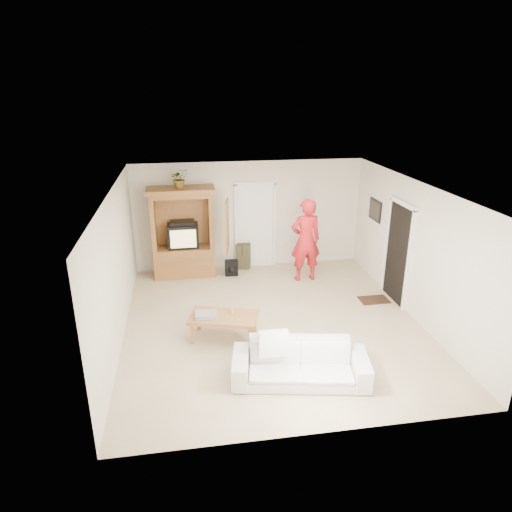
{
  "coord_description": "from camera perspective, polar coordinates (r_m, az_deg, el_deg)",
  "views": [
    {
      "loc": [
        -1.55,
        -7.55,
        4.26
      ],
      "look_at": [
        -0.22,
        0.6,
        1.15
      ],
      "focal_mm": 32.0,
      "sensor_mm": 36.0,
      "label": 1
    }
  ],
  "objects": [
    {
      "name": "sofa",
      "position": [
        7.13,
        5.55,
        -13.18
      ],
      "size": [
        2.17,
        1.17,
        0.6
      ],
      "primitive_type": "imported",
      "rotation": [
        0.0,
        0.0,
        -0.18
      ],
      "color": "silver",
      "rests_on": "floor"
    },
    {
      "name": "door_back",
      "position": [
        11.14,
        -0.09,
        3.73
      ],
      "size": [
        0.85,
        0.05,
        2.04
      ],
      "primitive_type": "cube",
      "color": "white",
      "rests_on": "floor"
    },
    {
      "name": "doorway_right",
      "position": [
        9.75,
        17.33,
        0.27
      ],
      "size": [
        0.05,
        0.9,
        2.04
      ],
      "primitive_type": "cube",
      "color": "black",
      "rests_on": "floor"
    },
    {
      "name": "ceiling",
      "position": [
        7.88,
        2.3,
        8.47
      ],
      "size": [
        6.0,
        6.0,
        0.0
      ],
      "primitive_type": "plane",
      "rotation": [
        3.14,
        0.0,
        0.0
      ],
      "color": "white",
      "rests_on": "floor"
    },
    {
      "name": "wall_right",
      "position": [
        9.18,
        19.26,
        0.62
      ],
      "size": [
        0.0,
        6.0,
        6.0
      ],
      "primitive_type": "plane",
      "rotation": [
        1.57,
        0.0,
        -1.57
      ],
      "color": "silver",
      "rests_on": "floor"
    },
    {
      "name": "doormat",
      "position": [
        9.96,
        14.51,
        -5.32
      ],
      "size": [
        0.6,
        0.4,
        0.02
      ],
      "primitive_type": "cube",
      "color": "#382316",
      "rests_on": "floor"
    },
    {
      "name": "framed_picture",
      "position": [
        10.71,
        14.68,
        5.58
      ],
      "size": [
        0.03,
        0.6,
        0.48
      ],
      "primitive_type": "cube",
      "color": "black",
      "rests_on": "wall_right"
    },
    {
      "name": "man",
      "position": [
        10.38,
        6.23,
        1.98
      ],
      "size": [
        0.72,
        0.5,
        1.92
      ],
      "primitive_type": "imported",
      "rotation": [
        0.0,
        0.0,
        3.2
      ],
      "color": "red",
      "rests_on": "floor"
    },
    {
      "name": "wall_back",
      "position": [
        11.06,
        -0.88,
        5.12
      ],
      "size": [
        5.5,
        0.0,
        5.5
      ],
      "primitive_type": "plane",
      "rotation": [
        1.57,
        0.0,
        0.0
      ],
      "color": "silver",
      "rests_on": "floor"
    },
    {
      "name": "backpack_black",
      "position": [
        10.81,
        -3.09,
        -1.53
      ],
      "size": [
        0.31,
        0.19,
        0.37
      ],
      "primitive_type": null,
      "rotation": [
        0.0,
        0.0,
        -0.04
      ],
      "color": "black",
      "rests_on": "floor"
    },
    {
      "name": "wall_left",
      "position": [
        8.2,
        -17.04,
        -1.48
      ],
      "size": [
        0.0,
        6.0,
        6.0
      ],
      "primitive_type": "plane",
      "rotation": [
        1.57,
        0.0,
        1.57
      ],
      "color": "silver",
      "rests_on": "floor"
    },
    {
      "name": "wall_front",
      "position": [
        5.64,
        8.26,
        -11.24
      ],
      "size": [
        5.5,
        0.0,
        5.5
      ],
      "primitive_type": "plane",
      "rotation": [
        -1.57,
        0.0,
        0.0
      ],
      "color": "silver",
      "rests_on": "floor"
    },
    {
      "name": "towel",
      "position": [
        8.09,
        -6.25,
        -7.33
      ],
      "size": [
        0.4,
        0.3,
        0.08
      ],
      "primitive_type": "cube",
      "rotation": [
        0.0,
        0.0,
        -0.06
      ],
      "color": "#D6474C",
      "rests_on": "coffee_table"
    },
    {
      "name": "coffee_table",
      "position": [
        8.15,
        -4.09,
        -7.8
      ],
      "size": [
        1.32,
        0.95,
        0.44
      ],
      "rotation": [
        0.0,
        0.0,
        -0.28
      ],
      "color": "#976334",
      "rests_on": "floor"
    },
    {
      "name": "plant",
      "position": [
        10.36,
        -9.52,
        9.55
      ],
      "size": [
        0.45,
        0.41,
        0.43
      ],
      "primitive_type": "imported",
      "rotation": [
        0.0,
        0.0,
        0.2
      ],
      "color": "#4C7238",
      "rests_on": "armoire"
    },
    {
      "name": "candle",
      "position": [
        8.16,
        -3.01,
        -6.88
      ],
      "size": [
        0.08,
        0.08,
        0.1
      ],
      "primitive_type": "cylinder",
      "color": "tan",
      "rests_on": "coffee_table"
    },
    {
      "name": "backpack_olive",
      "position": [
        11.21,
        -1.6,
        0.0
      ],
      "size": [
        0.38,
        0.32,
        0.62
      ],
      "primitive_type": null,
      "rotation": [
        0.0,
        0.0,
        -0.28
      ],
      "color": "#47442B",
      "rests_on": "floor"
    },
    {
      "name": "armoire",
      "position": [
        10.75,
        -8.95,
        2.21
      ],
      "size": [
        1.82,
        1.14,
        2.1
      ],
      "color": "#935C2D",
      "rests_on": "floor"
    },
    {
      "name": "floor",
      "position": [
        8.8,
        2.05,
        -8.31
      ],
      "size": [
        6.0,
        6.0,
        0.0
      ],
      "primitive_type": "plane",
      "color": "tan",
      "rests_on": "ground"
    }
  ]
}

